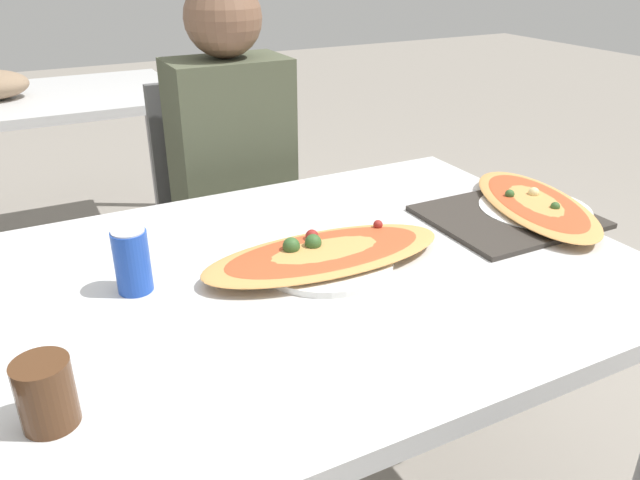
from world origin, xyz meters
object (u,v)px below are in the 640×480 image
Objects in this scene: chair_far_seated at (225,214)px; soda_can at (132,261)px; drink_glass at (46,393)px; dining_table at (314,296)px; pizza_second at (535,205)px; person_seated at (234,163)px; pizza_main at (325,255)px.

chair_far_seated is 0.90m from soda_can.
soda_can is at bearing 59.68° from drink_glass.
pizza_second is at bearing 1.01° from dining_table.
chair_far_seated is at bearing 59.99° from drink_glass.
person_seated is 2.40× the size of pizza_main.
soda_can is (-0.43, -0.74, 0.27)m from chair_far_seated.
chair_far_seated reaches higher than dining_table.
soda_can reaches higher than dining_table.
pizza_main is 4.22× the size of soda_can.
pizza_main is (-0.06, -0.81, 0.23)m from chair_far_seated.
pizza_main is 0.38m from soda_can.
chair_far_seated is 1.24m from drink_glass.
person_seated is 0.76m from soda_can.
soda_can is at bearing 55.65° from person_seated.
chair_far_seated is 0.99m from pizza_second.
pizza_second is (0.52, -0.81, 0.23)m from chair_far_seated.
drink_glass reaches higher than pizza_main.
dining_table is 0.84m from chair_far_seated.
chair_far_seated is (0.08, 0.82, -0.14)m from dining_table.
person_seated is at bearing 56.96° from drink_glass.
pizza_second is (0.58, 0.00, -0.00)m from pizza_main.
soda_can is (-0.43, -0.62, 0.06)m from person_seated.
soda_can is 0.36m from drink_glass.
chair_far_seated reaches higher than pizza_main.
soda_can is at bearing 60.12° from chair_far_seated.
chair_far_seated is at bearing -90.00° from person_seated.
person_seated is 1.12m from drink_glass.
dining_table is 0.59m from drink_glass.
pizza_main is 0.60m from drink_glass.
chair_far_seated is 0.24m from person_seated.
drink_glass is at bearing 56.96° from person_seated.
pizza_main is at bearing 86.00° from chair_far_seated.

